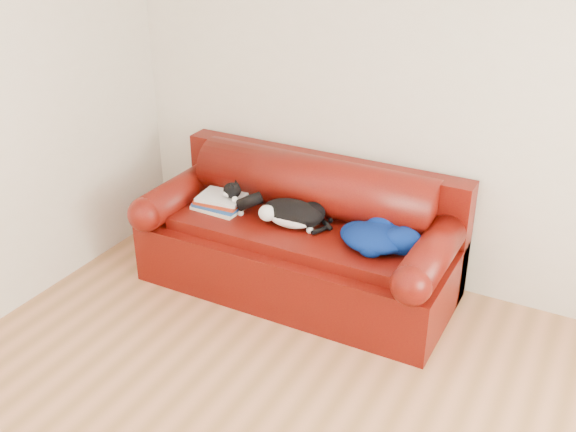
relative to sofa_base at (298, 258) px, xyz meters
The scene contains 6 objects.
room_shell 2.22m from the sofa_base, 60.26° to the right, with size 4.52×4.02×2.61m.
sofa_base is the anchor object (origin of this frame).
sofa_back 0.39m from the sofa_base, 90.00° to the left, with size 2.10×1.01×0.88m.
book_stack 0.66m from the sofa_base, behind, with size 0.35×0.27×0.10m.
cat 0.35m from the sofa_base, 119.93° to the right, with size 0.61×0.38×0.22m.
blanket 0.67m from the sofa_base, ahead, with size 0.62×0.51×0.16m.
Camera 1 is at (1.09, -2.05, 2.56)m, focal length 42.00 mm.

